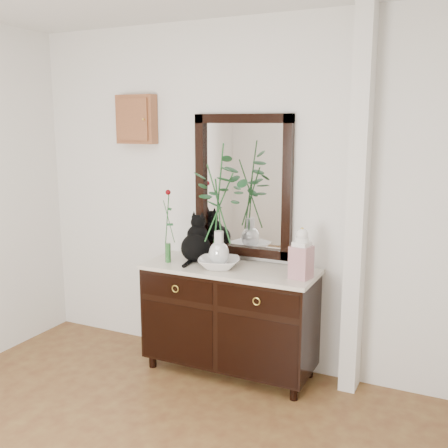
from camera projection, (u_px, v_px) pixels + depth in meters
The scene contains 10 objects.
wall_back at pixel (232, 197), 4.13m from camera, with size 3.60×0.04×2.70m, color silver.
pilaster at pixel (358, 207), 3.63m from camera, with size 0.12×0.20×2.70m, color silver.
sideboard at pixel (230, 314), 4.03m from camera, with size 1.33×0.52×0.82m.
wall_mirror at pixel (243, 186), 4.05m from camera, with size 0.80×0.06×1.10m.
key_cabinet at pixel (137, 119), 4.33m from camera, with size 0.35×0.10×0.40m, color brown.
cat at pixel (196, 238), 4.11m from camera, with size 0.26×0.31×0.36m, color black, non-canonical shape.
lotus_bowl at pixel (219, 263), 3.92m from camera, with size 0.31×0.31×0.08m, color white.
vase_branches at pixel (219, 205), 3.84m from camera, with size 0.44×0.44×0.92m, color silver, non-canonical shape.
bud_vase_rose at pixel (167, 226), 4.04m from camera, with size 0.07×0.07×0.58m, color #2D682F, non-canonical shape.
ginger_jar at pixel (301, 253), 3.65m from camera, with size 0.14×0.14×0.37m, color silver, non-canonical shape.
Camera 1 is at (1.70, -1.74, 1.92)m, focal length 42.00 mm.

